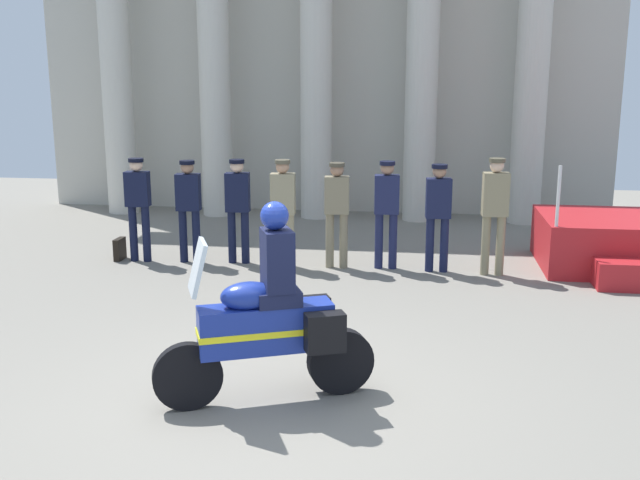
# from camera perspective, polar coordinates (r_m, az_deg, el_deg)

# --- Properties ---
(ground_plane) EXTENTS (28.00, 28.00, 0.00)m
(ground_plane) POSITION_cam_1_polar(r_m,az_deg,el_deg) (7.16, -4.16, -12.30)
(ground_plane) COLOR gray
(colonnade_backdrop) EXTENTS (12.53, 1.51, 7.68)m
(colonnade_backdrop) POSITION_cam_1_polar(r_m,az_deg,el_deg) (16.27, -0.01, 16.02)
(colonnade_backdrop) COLOR beige
(colonnade_backdrop) RESTS_ON ground_plane
(reviewing_stand) EXTENTS (2.70, 2.50, 1.71)m
(reviewing_stand) POSITION_cam_1_polar(r_m,az_deg,el_deg) (12.63, 22.59, -0.31)
(reviewing_stand) COLOR #B21E23
(reviewing_stand) RESTS_ON ground_plane
(officer_in_row_0) EXTENTS (0.40, 0.25, 1.69)m
(officer_in_row_0) POSITION_cam_1_polar(r_m,az_deg,el_deg) (12.38, -13.77, 2.93)
(officer_in_row_0) COLOR black
(officer_in_row_0) RESTS_ON ground_plane
(officer_in_row_1) EXTENTS (0.40, 0.25, 1.66)m
(officer_in_row_1) POSITION_cam_1_polar(r_m,az_deg,el_deg) (12.14, -10.04, 2.83)
(officer_in_row_1) COLOR black
(officer_in_row_1) RESTS_ON ground_plane
(officer_in_row_2) EXTENTS (0.40, 0.25, 1.68)m
(officer_in_row_2) POSITION_cam_1_polar(r_m,az_deg,el_deg) (11.98, -6.32, 2.87)
(officer_in_row_2) COLOR black
(officer_in_row_2) RESTS_ON ground_plane
(officer_in_row_3) EXTENTS (0.40, 0.25, 1.70)m
(officer_in_row_3) POSITION_cam_1_polar(r_m,az_deg,el_deg) (11.71, -2.86, 2.76)
(officer_in_row_3) COLOR gray
(officer_in_row_3) RESTS_ON ground_plane
(officer_in_row_4) EXTENTS (0.40, 0.25, 1.67)m
(officer_in_row_4) POSITION_cam_1_polar(r_m,az_deg,el_deg) (11.62, 1.30, 2.60)
(officer_in_row_4) COLOR #7A7056
(officer_in_row_4) RESTS_ON ground_plane
(officer_in_row_5) EXTENTS (0.40, 0.25, 1.70)m
(officer_in_row_5) POSITION_cam_1_polar(r_m,az_deg,el_deg) (11.61, 5.12, 2.63)
(officer_in_row_5) COLOR #191E42
(officer_in_row_5) RESTS_ON ground_plane
(officer_in_row_6) EXTENTS (0.40, 0.25, 1.67)m
(officer_in_row_6) POSITION_cam_1_polar(r_m,az_deg,el_deg) (11.52, 9.05, 2.36)
(officer_in_row_6) COLOR #141938
(officer_in_row_6) RESTS_ON ground_plane
(officer_in_row_7) EXTENTS (0.40, 0.25, 1.79)m
(officer_in_row_7) POSITION_cam_1_polar(r_m,az_deg,el_deg) (11.48, 13.25, 2.49)
(officer_in_row_7) COLOR #847A5B
(officer_in_row_7) RESTS_ON ground_plane
(motorcycle_with_rider) EXTENTS (1.97, 1.04, 1.90)m
(motorcycle_with_rider) POSITION_cam_1_polar(r_m,az_deg,el_deg) (6.91, -3.63, -6.11)
(motorcycle_with_rider) COLOR black
(motorcycle_with_rider) RESTS_ON ground_plane
(briefcase_on_ground) EXTENTS (0.10, 0.32, 0.36)m
(briefcase_on_ground) POSITION_cam_1_polar(r_m,az_deg,el_deg) (12.71, -15.10, -0.68)
(briefcase_on_ground) COLOR black
(briefcase_on_ground) RESTS_ON ground_plane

